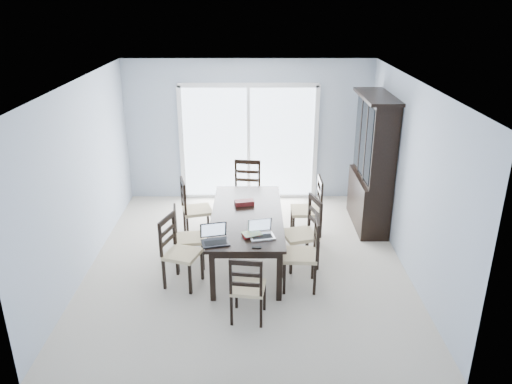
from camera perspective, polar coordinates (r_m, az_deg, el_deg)
floor at (r=7.40m, az=-1.02°, el=-7.85°), size 5.00×5.00×0.00m
ceiling at (r=6.52m, az=-1.17°, el=12.44°), size 5.00×5.00×0.00m
back_wall at (r=9.24m, az=-0.85°, el=7.00°), size 4.50×0.02×2.60m
wall_left at (r=7.24m, az=-19.19°, el=1.54°), size 0.02×5.00×2.60m
wall_right at (r=7.17m, az=17.20°, el=1.59°), size 0.02×5.00×2.60m
balcony at (r=10.60m, az=-0.75°, el=1.32°), size 4.50×2.00×0.10m
railing at (r=11.36m, az=-0.72°, el=5.92°), size 4.50×0.06×1.10m
dining_table at (r=7.09m, az=-1.05°, el=-3.11°), size 1.00×2.20×0.75m
china_hutch at (r=8.33m, az=13.14°, el=3.11°), size 0.50×1.38×2.20m
sliding_door at (r=9.27m, az=-0.85°, el=5.69°), size 2.52×0.05×2.18m
chair_left_near at (r=6.68m, az=-9.20°, el=-5.89°), size 0.54×0.53×1.11m
chair_left_mid at (r=7.11m, az=-8.35°, el=-4.42°), size 0.45×0.44×1.03m
chair_left_far at (r=7.88m, az=-7.46°, el=-1.22°), size 0.54×0.53×1.14m
chair_right_near at (r=6.54m, az=5.90°, el=-6.11°), size 0.46×0.45×1.16m
chair_right_mid at (r=7.07m, az=5.84°, el=-3.76°), size 0.56×0.55×1.18m
chair_right_far at (r=7.83m, az=6.44°, el=-1.18°), size 0.45×0.44×1.17m
chair_end_near at (r=5.86m, az=-1.02°, el=-10.29°), size 0.44×0.45×1.03m
chair_end_far at (r=8.47m, az=-1.07°, el=0.87°), size 0.50×0.52×1.20m
laptop_dark at (r=6.25m, az=-4.68°, el=-5.42°), size 0.39×0.31×0.23m
laptop_silver at (r=6.38m, az=0.69°, el=-4.78°), size 0.35×0.28×0.22m
book_stack at (r=6.44m, az=-0.54°, el=-4.87°), size 0.29×0.26×0.04m
cell_phone at (r=6.16m, az=0.08°, el=-6.33°), size 0.12×0.06×0.01m
game_box at (r=7.35m, az=-1.35°, el=-1.24°), size 0.30×0.19×0.07m
hot_tub at (r=10.64m, az=-6.05°, el=4.43°), size 2.26×2.10×1.01m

